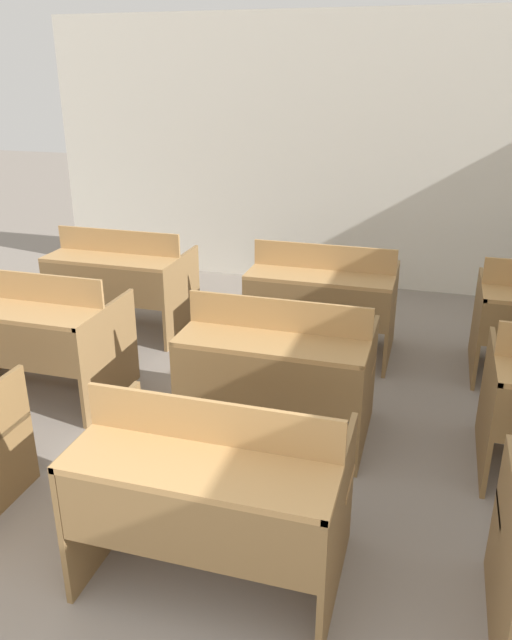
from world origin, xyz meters
TOP-DOWN VIEW (x-y plane):
  - wall_back at (0.00, 5.84)m, footprint 6.73×0.06m
  - bench_front_center at (-0.00, 1.43)m, footprint 1.13×0.77m
  - bench_second_left at (-1.79, 2.73)m, footprint 1.13×0.77m
  - bench_second_center at (-0.03, 2.70)m, footprint 1.13×0.77m
  - bench_third_left at (-1.78, 3.97)m, footprint 1.13×0.77m
  - bench_third_center at (-0.00, 4.00)m, footprint 1.13×0.77m

SIDE VIEW (x-z plane):
  - bench_front_center at x=0.00m, z-range 0.02..0.93m
  - bench_second_left at x=-1.79m, z-range 0.02..0.93m
  - bench_second_center at x=-0.03m, z-range 0.02..0.93m
  - bench_third_left at x=-1.78m, z-range 0.02..0.93m
  - bench_third_center at x=0.00m, z-range 0.02..0.93m
  - wall_back at x=0.00m, z-range 0.00..2.72m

